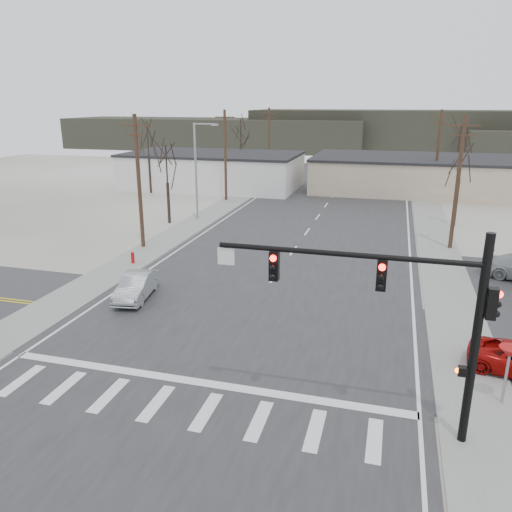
% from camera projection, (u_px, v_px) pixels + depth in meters
% --- Properties ---
extents(ground, '(140.00, 140.00, 0.00)m').
position_uv_depth(ground, '(238.00, 329.00, 24.89)').
color(ground, silver).
rests_on(ground, ground).
extents(main_road, '(18.00, 110.00, 0.05)m').
position_uv_depth(main_road, '(296.00, 247.00, 38.68)').
color(main_road, '#272729').
rests_on(main_road, ground).
extents(cross_road, '(90.00, 10.00, 0.04)m').
position_uv_depth(cross_road, '(238.00, 329.00, 24.88)').
color(cross_road, '#272729').
rests_on(cross_road, ground).
extents(sidewalk_left, '(3.00, 90.00, 0.06)m').
position_uv_depth(sidewalk_left, '(193.00, 224.00, 45.99)').
color(sidewalk_left, gray).
rests_on(sidewalk_left, ground).
extents(sidewalk_right, '(3.00, 90.00, 0.06)m').
position_uv_depth(sidewalk_right, '(436.00, 240.00, 40.57)').
color(sidewalk_right, gray).
rests_on(sidewalk_right, ground).
extents(traffic_signal_mast, '(8.95, 0.43, 7.20)m').
position_uv_depth(traffic_signal_mast, '(415.00, 306.00, 15.77)').
color(traffic_signal_mast, black).
rests_on(traffic_signal_mast, ground).
extents(fire_hydrant, '(0.24, 0.24, 0.87)m').
position_uv_depth(fire_hydrant, '(133.00, 258.00, 34.72)').
color(fire_hydrant, '#A50C0C').
rests_on(fire_hydrant, ground).
extents(yield_sign, '(0.80, 0.80, 2.35)m').
position_uv_depth(yield_sign, '(510.00, 355.00, 18.12)').
color(yield_sign, gray).
rests_on(yield_sign, ground).
extents(building_left_far, '(22.30, 12.30, 4.50)m').
position_uv_depth(building_left_far, '(213.00, 170.00, 65.11)').
color(building_left_far, silver).
rests_on(building_left_far, ground).
extents(building_right_far, '(26.30, 14.30, 4.30)m').
position_uv_depth(building_right_far, '(420.00, 174.00, 62.18)').
color(building_right_far, '#C4AD95').
rests_on(building_right_far, ground).
extents(upole_left_b, '(2.20, 0.30, 10.00)m').
position_uv_depth(upole_left_b, '(139.00, 180.00, 37.31)').
color(upole_left_b, '#41281E').
rests_on(upole_left_b, ground).
extents(upole_left_c, '(2.20, 0.30, 10.00)m').
position_uv_depth(upole_left_c, '(225.00, 154.00, 55.72)').
color(upole_left_c, '#41281E').
rests_on(upole_left_c, ground).
extents(upole_left_d, '(2.20, 0.30, 10.00)m').
position_uv_depth(upole_left_d, '(269.00, 141.00, 74.12)').
color(upole_left_d, '#41281E').
rests_on(upole_left_d, ground).
extents(upole_right_a, '(2.20, 0.30, 10.00)m').
position_uv_depth(upole_right_a, '(458.00, 181.00, 36.96)').
color(upole_right_a, '#41281E').
rests_on(upole_right_a, ground).
extents(upole_right_b, '(2.20, 0.30, 10.00)m').
position_uv_depth(upole_right_b, '(438.00, 153.00, 57.20)').
color(upole_right_b, '#41281E').
rests_on(upole_right_b, ground).
extents(streetlight_main, '(2.40, 0.25, 9.00)m').
position_uv_depth(streetlight_main, '(198.00, 166.00, 46.38)').
color(streetlight_main, gray).
rests_on(streetlight_main, ground).
extents(tree_left_near, '(3.30, 3.30, 7.35)m').
position_uv_depth(tree_left_near, '(167.00, 166.00, 45.06)').
color(tree_left_near, '#2D221B').
rests_on(tree_left_near, ground).
extents(tree_right_mid, '(3.74, 3.74, 8.33)m').
position_uv_depth(tree_right_mid, '(461.00, 160.00, 43.85)').
color(tree_right_mid, '#2D221B').
rests_on(tree_right_mid, ground).
extents(tree_left_far, '(3.96, 3.96, 8.82)m').
position_uv_depth(tree_left_far, '(241.00, 136.00, 68.92)').
color(tree_left_far, '#2D221B').
rests_on(tree_left_far, ground).
extents(tree_right_far, '(3.52, 3.52, 7.84)m').
position_uv_depth(tree_right_far, '(459.00, 142.00, 67.24)').
color(tree_right_far, '#2D221B').
rests_on(tree_right_far, ground).
extents(tree_left_mid, '(3.96, 3.96, 8.82)m').
position_uv_depth(tree_left_mid, '(148.00, 141.00, 59.92)').
color(tree_left_mid, '#2D221B').
rests_on(tree_left_mid, ground).
extents(hill_left, '(70.00, 18.00, 7.00)m').
position_uv_depth(hill_left, '(214.00, 134.00, 117.43)').
color(hill_left, '#333026').
rests_on(hill_left, ground).
extents(hill_center, '(80.00, 18.00, 9.00)m').
position_uv_depth(hill_center, '(437.00, 132.00, 108.05)').
color(hill_center, '#333026').
rests_on(hill_center, ground).
extents(sedan_crossing, '(2.19, 4.49, 1.42)m').
position_uv_depth(sedan_crossing, '(136.00, 286.00, 28.53)').
color(sedan_crossing, gray).
rests_on(sedan_crossing, main_road).
extents(car_far_a, '(3.03, 6.09, 1.70)m').
position_uv_depth(car_far_a, '(367.00, 177.00, 68.29)').
color(car_far_a, black).
rests_on(car_far_a, main_road).
extents(car_far_b, '(1.61, 3.70, 1.24)m').
position_uv_depth(car_far_b, '(344.00, 165.00, 83.74)').
color(car_far_b, black).
rests_on(car_far_b, main_road).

